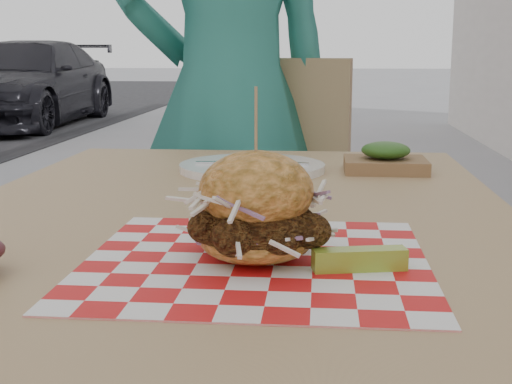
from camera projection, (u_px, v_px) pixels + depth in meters
diner at (230, 100)px, 1.90m from camera, size 0.72×0.61×1.68m
car_dark at (25, 83)px, 9.36m from camera, size 1.62×3.85×1.11m
patio_table at (231, 262)px, 1.02m from camera, size 0.80×1.20×0.75m
patio_chair at (281, 206)px, 1.95m from camera, size 0.50×0.51×0.95m
paper_liner at (256, 260)px, 0.76m from camera, size 0.36×0.36×0.00m
sandwich at (256, 213)px, 0.75m from camera, size 0.16×0.16×0.18m
pickle_spear at (360, 259)px, 0.72m from camera, size 0.10×0.04×0.02m
place_setting at (252, 167)px, 1.32m from camera, size 0.27×0.27×0.02m
kraft_tray at (385, 160)px, 1.31m from camera, size 0.15×0.12×0.06m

